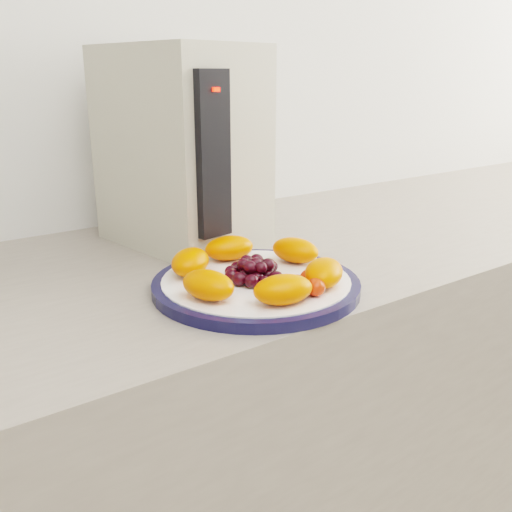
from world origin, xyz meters
TOP-DOWN VIEW (x-y plane):
  - wall_back at (0.00, 1.51)m, footprint 3.50×0.02m
  - plate_rim at (0.12, 1.04)m, footprint 0.29×0.29m
  - plate_face at (0.12, 1.04)m, footprint 0.26×0.26m
  - appliance_body at (0.15, 1.31)m, footprint 0.23×0.29m
  - appliance_panel at (0.13, 1.17)m, footprint 0.06×0.03m
  - appliance_led at (0.13, 1.16)m, footprint 0.01×0.01m
  - fruit_plate at (0.11, 1.04)m, footprint 0.25×0.25m

SIDE VIEW (x-z plane):
  - plate_rim at x=0.12m, z-range 0.90..0.91m
  - plate_face at x=0.12m, z-range 0.90..0.92m
  - fruit_plate at x=0.11m, z-range 0.92..0.95m
  - appliance_body at x=0.15m, z-range 0.90..1.23m
  - appliance_panel at x=0.13m, z-range 0.95..1.19m
  - appliance_led at x=0.13m, z-range 1.16..1.17m
  - wall_back at x=0.00m, z-range 0.00..2.60m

